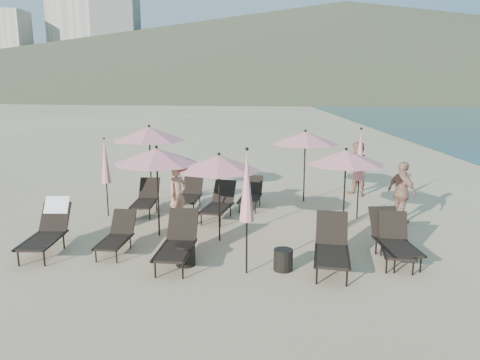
{
  "coord_description": "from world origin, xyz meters",
  "views": [
    {
      "loc": [
        -0.91,
        -9.48,
        3.76
      ],
      "look_at": [
        -1.13,
        3.5,
        1.1
      ],
      "focal_mm": 35.0,
      "sensor_mm": 36.0,
      "label": 1
    }
  ],
  "objects_px": {
    "lounger_2": "(178,242)",
    "lounger_5": "(396,241)",
    "lounger_9": "(251,194)",
    "lounger_7": "(190,194)",
    "lounger_0": "(48,228)",
    "umbrella_open_4": "(305,138)",
    "side_table_1": "(283,260)",
    "umbrella_open_1": "(219,163)",
    "lounger_1": "(117,235)",
    "lounger_6": "(146,198)",
    "lounger_4": "(393,238)",
    "beachgoer_c": "(402,193)",
    "lounger_3": "(332,246)",
    "umbrella_open_0": "(157,156)",
    "beachgoer_a": "(178,194)",
    "beachgoer_b": "(358,169)",
    "lounger_8": "(219,203)",
    "umbrella_closed_0": "(247,187)",
    "umbrella_closed_1": "(360,156)",
    "umbrella_closed_2": "(105,162)",
    "umbrella_open_3": "(149,134)",
    "side_table_0": "(185,255)",
    "umbrella_open_2": "(346,157)"
  },
  "relations": [
    {
      "from": "lounger_2",
      "to": "lounger_5",
      "type": "relative_size",
      "value": 1.05
    },
    {
      "from": "lounger_9",
      "to": "lounger_7",
      "type": "bearing_deg",
      "value": -167.48
    },
    {
      "from": "lounger_0",
      "to": "umbrella_open_4",
      "type": "distance_m",
      "value": 8.12
    },
    {
      "from": "side_table_1",
      "to": "umbrella_open_1",
      "type": "bearing_deg",
      "value": 127.82
    },
    {
      "from": "lounger_1",
      "to": "lounger_6",
      "type": "distance_m",
      "value": 3.36
    },
    {
      "from": "lounger_4",
      "to": "beachgoer_c",
      "type": "relative_size",
      "value": 1.03
    },
    {
      "from": "lounger_3",
      "to": "lounger_4",
      "type": "relative_size",
      "value": 1.06
    },
    {
      "from": "umbrella_open_1",
      "to": "umbrella_open_0",
      "type": "bearing_deg",
      "value": 165.86
    },
    {
      "from": "lounger_6",
      "to": "lounger_4",
      "type": "bearing_deg",
      "value": -30.53
    },
    {
      "from": "lounger_7",
      "to": "beachgoer_c",
      "type": "xyz_separation_m",
      "value": [
        6.01,
        -1.53,
        0.42
      ]
    },
    {
      "from": "lounger_7",
      "to": "side_table_1",
      "type": "distance_m",
      "value": 5.56
    },
    {
      "from": "lounger_3",
      "to": "beachgoer_a",
      "type": "bearing_deg",
      "value": 146.51
    },
    {
      "from": "umbrella_open_4",
      "to": "beachgoer_b",
      "type": "height_order",
      "value": "umbrella_open_4"
    },
    {
      "from": "lounger_7",
      "to": "lounger_4",
      "type": "bearing_deg",
      "value": -35.93
    },
    {
      "from": "lounger_3",
      "to": "lounger_6",
      "type": "relative_size",
      "value": 1.16
    },
    {
      "from": "lounger_1",
      "to": "lounger_4",
      "type": "xyz_separation_m",
      "value": [
        6.16,
        -0.32,
        0.07
      ]
    },
    {
      "from": "lounger_8",
      "to": "umbrella_closed_0",
      "type": "bearing_deg",
      "value": -65.55
    },
    {
      "from": "umbrella_open_1",
      "to": "umbrella_closed_0",
      "type": "height_order",
      "value": "umbrella_closed_0"
    },
    {
      "from": "lounger_6",
      "to": "umbrella_open_4",
      "type": "height_order",
      "value": "umbrella_open_4"
    },
    {
      "from": "umbrella_closed_1",
      "to": "umbrella_closed_2",
      "type": "xyz_separation_m",
      "value": [
        -7.2,
        0.13,
        -0.21
      ]
    },
    {
      "from": "lounger_0",
      "to": "lounger_8",
      "type": "height_order",
      "value": "lounger_0"
    },
    {
      "from": "umbrella_closed_1",
      "to": "lounger_5",
      "type": "bearing_deg",
      "value": -88.94
    },
    {
      "from": "lounger_3",
      "to": "umbrella_open_4",
      "type": "xyz_separation_m",
      "value": [
        0.09,
        5.72,
        1.6
      ]
    },
    {
      "from": "umbrella_open_1",
      "to": "beachgoer_a",
      "type": "xyz_separation_m",
      "value": [
        -1.26,
        1.67,
        -1.15
      ]
    },
    {
      "from": "lounger_2",
      "to": "lounger_9",
      "type": "distance_m",
      "value": 4.96
    },
    {
      "from": "umbrella_open_0",
      "to": "umbrella_open_3",
      "type": "bearing_deg",
      "value": 104.48
    },
    {
      "from": "umbrella_open_1",
      "to": "side_table_0",
      "type": "relative_size",
      "value": 4.84
    },
    {
      "from": "side_table_1",
      "to": "side_table_0",
      "type": "bearing_deg",
      "value": 173.38
    },
    {
      "from": "side_table_1",
      "to": "beachgoer_b",
      "type": "height_order",
      "value": "beachgoer_b"
    },
    {
      "from": "lounger_7",
      "to": "lounger_8",
      "type": "bearing_deg",
      "value": -45.37
    },
    {
      "from": "lounger_5",
      "to": "beachgoer_b",
      "type": "xyz_separation_m",
      "value": [
        0.56,
        6.07,
        0.49
      ]
    },
    {
      "from": "umbrella_open_1",
      "to": "umbrella_closed_0",
      "type": "distance_m",
      "value": 2.11
    },
    {
      "from": "lounger_1",
      "to": "lounger_3",
      "type": "distance_m",
      "value": 4.81
    },
    {
      "from": "lounger_1",
      "to": "lounger_3",
      "type": "height_order",
      "value": "lounger_3"
    },
    {
      "from": "lounger_2",
      "to": "beachgoer_c",
      "type": "relative_size",
      "value": 1.05
    },
    {
      "from": "lounger_0",
      "to": "side_table_1",
      "type": "distance_m",
      "value": 5.4
    },
    {
      "from": "lounger_4",
      "to": "umbrella_closed_2",
      "type": "bearing_deg",
      "value": 150.88
    },
    {
      "from": "lounger_0",
      "to": "lounger_9",
      "type": "bearing_deg",
      "value": 40.23
    },
    {
      "from": "umbrella_open_0",
      "to": "umbrella_open_2",
      "type": "distance_m",
      "value": 4.79
    },
    {
      "from": "lounger_3",
      "to": "umbrella_open_3",
      "type": "height_order",
      "value": "umbrella_open_3"
    },
    {
      "from": "lounger_9",
      "to": "beachgoer_c",
      "type": "bearing_deg",
      "value": -12.28
    },
    {
      "from": "lounger_8",
      "to": "side_table_1",
      "type": "height_order",
      "value": "lounger_8"
    },
    {
      "from": "lounger_5",
      "to": "beachgoer_a",
      "type": "xyz_separation_m",
      "value": [
        -5.14,
        2.93,
        0.34
      ]
    },
    {
      "from": "lounger_3",
      "to": "beachgoer_a",
      "type": "xyz_separation_m",
      "value": [
        -3.68,
        3.4,
        0.3
      ]
    },
    {
      "from": "lounger_0",
      "to": "lounger_4",
      "type": "bearing_deg",
      "value": -3.03
    },
    {
      "from": "lounger_2",
      "to": "beachgoer_c",
      "type": "height_order",
      "value": "beachgoer_c"
    },
    {
      "from": "lounger_6",
      "to": "umbrella_closed_0",
      "type": "xyz_separation_m",
      "value": [
        3.01,
        -4.55,
        1.36
      ]
    },
    {
      "from": "lounger_7",
      "to": "umbrella_open_2",
      "type": "bearing_deg",
      "value": -22.3
    },
    {
      "from": "lounger_1",
      "to": "umbrella_closed_2",
      "type": "height_order",
      "value": "umbrella_closed_2"
    },
    {
      "from": "lounger_0",
      "to": "side_table_1",
      "type": "relative_size",
      "value": 4.07
    }
  ]
}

